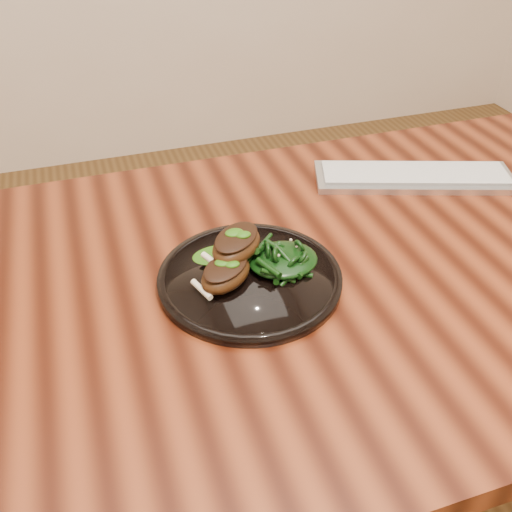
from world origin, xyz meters
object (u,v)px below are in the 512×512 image
Objects in this scene: greens_heap at (283,256)px; plate at (250,278)px; lamb_chop_front at (225,273)px; desk at (338,300)px; keyboard at (414,176)px.

plate is at bearing -174.81° from greens_heap.
lamb_chop_front reaches higher than plate.
desk is 5.91× the size of plate.
keyboard is (0.43, 0.21, -0.03)m from lamb_chop_front.
desk is 15.24× the size of greens_heap.
lamb_chop_front is at bearing -154.50° from keyboard.
greens_heap reaches higher than keyboard.
keyboard is (0.34, 0.19, -0.02)m from greens_heap.
plate reaches higher than desk.
greens_heap is at bearing -178.91° from desk.
keyboard is (0.39, 0.20, -0.00)m from plate.
lamb_chop_front and greens_heap have the same top height.
keyboard is at bearing 38.38° from desk.
lamb_chop_front is 1.01× the size of greens_heap.
keyboard is at bearing 25.50° from lamb_chop_front.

